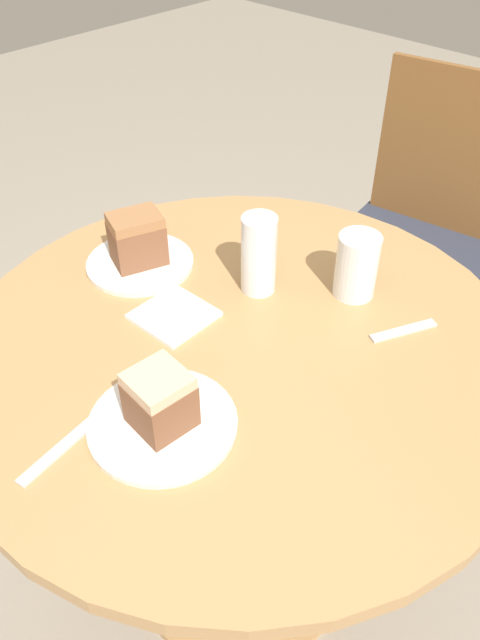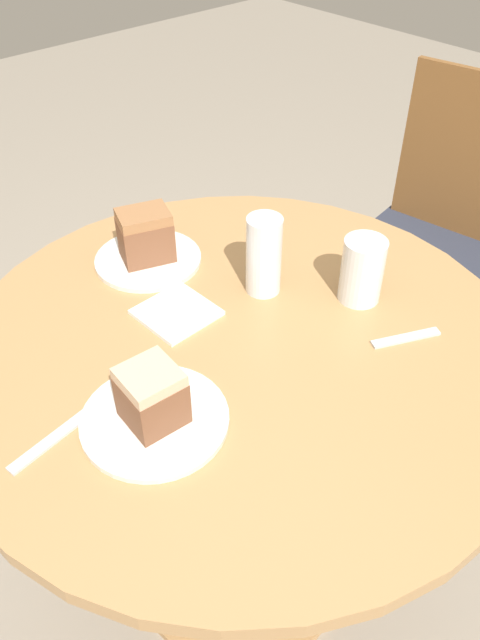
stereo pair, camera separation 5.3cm
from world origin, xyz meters
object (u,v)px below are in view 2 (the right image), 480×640
object	(u,v)px
plate_far	(148,259)
cake_slice_far	(145,235)
glass_water	(362,273)
chair	(432,246)
cake_slice_near	(152,396)
glass_lemonade	(264,259)
plate_near	(155,420)

from	to	relation	value
plate_far	cake_slice_far	bearing A→B (deg)	90.00
cake_slice_far	glass_water	distance (m)	0.42
chair	cake_slice_far	size ratio (longest dim) A/B	7.91
glass_water	chair	bearing A→B (deg)	107.76
cake_slice_near	glass_lemonade	world-z (taller)	glass_lemonade
chair	plate_far	size ratio (longest dim) A/B	4.43
cake_slice_near	glass_water	xyz separation A→B (m)	(0.01, 0.46, -0.00)
cake_slice_near	glass_lemonade	bearing A→B (deg)	109.93
plate_near	cake_slice_far	distance (m)	0.42
plate_near	glass_lemonade	world-z (taller)	glass_lemonade
cake_slice_far	glass_lemonade	xyz separation A→B (m)	(0.22, 0.11, 0.01)
cake_slice_far	glass_lemonade	distance (m)	0.24
chair	cake_slice_far	distance (m)	0.92
chair	cake_slice_near	world-z (taller)	chair
plate_far	cake_slice_far	xyz separation A→B (m)	(0.00, 0.00, 0.06)
plate_far	glass_lemonade	size ratio (longest dim) A/B	1.38
chair	plate_far	distance (m)	0.90
plate_near	cake_slice_near	size ratio (longest dim) A/B	2.35
chair	cake_slice_far	xyz separation A→B (m)	(-0.16, -0.84, 0.32)
cake_slice_near	glass_lemonade	distance (m)	0.37
plate_far	glass_lemonade	distance (m)	0.25
plate_far	chair	bearing A→B (deg)	79.32
cake_slice_near	cake_slice_far	distance (m)	0.42
plate_far	glass_lemonade	world-z (taller)	glass_lemonade
plate_near	glass_lemonade	distance (m)	0.37
plate_near	cake_slice_near	world-z (taller)	cake_slice_near
plate_near	cake_slice_far	world-z (taller)	cake_slice_far
plate_far	cake_slice_far	size ratio (longest dim) A/B	1.79
glass_lemonade	plate_near	bearing A→B (deg)	-70.07
cake_slice_far	cake_slice_near	bearing A→B (deg)	-34.73
cake_slice_far	glass_water	xyz separation A→B (m)	(0.36, 0.22, -0.01)
chair	glass_water	xyz separation A→B (m)	(0.20, -0.62, 0.32)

